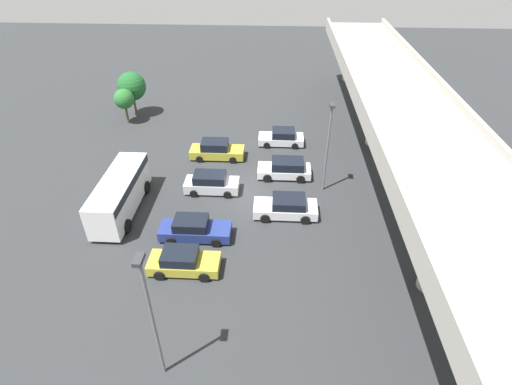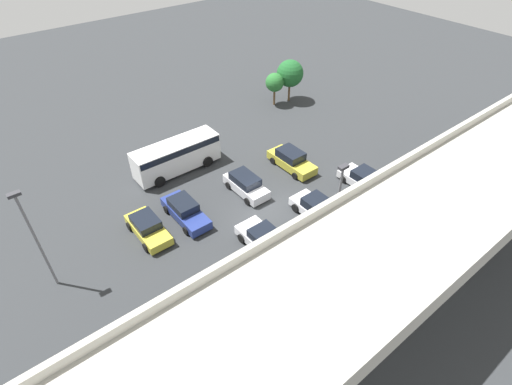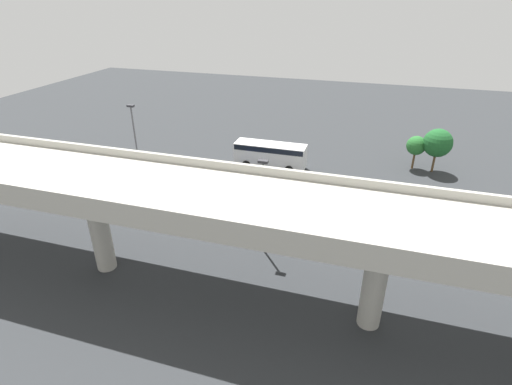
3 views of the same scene
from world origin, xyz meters
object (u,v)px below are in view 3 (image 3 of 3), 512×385
(lamp_post_near_aisle, at_px, (135,135))
(parked_car_3, at_px, (282,189))
(parked_car_2, at_px, (294,224))
(shuttle_bus, at_px, (270,154))
(tree_front_centre, at_px, (416,146))
(parked_car_4, at_px, (233,215))
(parked_car_5, at_px, (228,180))
(tree_front_left, at_px, (438,143))
(parked_car_6, at_px, (200,176))
(parked_car_0, at_px, (368,234))
(parked_car_1, at_px, (339,195))
(lamp_post_mid_lot, at_px, (263,199))

(lamp_post_near_aisle, bearing_deg, parked_car_3, 179.75)
(parked_car_2, height_order, shuttle_bus, shuttle_bus)
(parked_car_2, bearing_deg, tree_front_centre, -30.27)
(parked_car_4, bearing_deg, parked_car_5, 24.30)
(tree_front_left, bearing_deg, parked_car_3, 36.34)
(tree_front_left, bearing_deg, parked_car_6, 23.55)
(parked_car_0, bearing_deg, parked_car_3, 56.29)
(parked_car_2, xyz_separation_m, parked_car_3, (2.55, -5.95, 0.01))
(parked_car_1, xyz_separation_m, parked_car_4, (8.24, 6.31, -0.04))
(lamp_post_near_aisle, height_order, tree_front_centre, lamp_post_near_aisle)
(parked_car_2, bearing_deg, parked_car_4, 90.47)
(parked_car_6, xyz_separation_m, lamp_post_mid_lot, (-9.50, 9.51, 3.67))
(parked_car_2, distance_m, parked_car_3, 6.47)
(parked_car_3, height_order, parked_car_6, parked_car_3)
(parked_car_0, distance_m, lamp_post_mid_lot, 9.19)
(shuttle_bus, height_order, lamp_post_near_aisle, lamp_post_near_aisle)
(parked_car_0, xyz_separation_m, parked_car_5, (14.10, -5.98, 0.03))
(parked_car_1, bearing_deg, parked_car_0, 26.74)
(parked_car_1, height_order, tree_front_left, tree_front_left)
(parked_car_4, bearing_deg, shuttle_bus, 0.45)
(tree_front_left, bearing_deg, parked_car_5, 27.05)
(parked_car_1, relative_size, parked_car_3, 1.13)
(parked_car_3, distance_m, tree_front_left, 18.05)
(parked_car_1, bearing_deg, parked_car_3, -86.61)
(parked_car_2, bearing_deg, lamp_post_mid_lot, 149.32)
(parked_car_4, distance_m, lamp_post_near_aisle, 14.68)
(lamp_post_near_aisle, bearing_deg, parked_car_2, 161.68)
(parked_car_1, xyz_separation_m, parked_car_2, (2.89, 6.27, 0.01))
(shuttle_bus, relative_size, lamp_post_mid_lot, 1.06)
(parked_car_5, bearing_deg, parked_car_4, 24.30)
(parked_car_6, relative_size, shuttle_bus, 0.57)
(parked_car_2, xyz_separation_m, lamp_post_near_aisle, (18.17, -6.02, 3.77))
(shuttle_bus, relative_size, lamp_post_near_aisle, 1.02)
(lamp_post_mid_lot, bearing_deg, parked_car_3, -85.40)
(parked_car_0, relative_size, tree_front_left, 0.90)
(parked_car_0, relative_size, parked_car_5, 0.89)
(parked_car_3, relative_size, parked_car_6, 0.97)
(parked_car_3, height_order, lamp_post_near_aisle, lamp_post_near_aisle)
(shuttle_bus, xyz_separation_m, lamp_post_mid_lot, (-3.62, 15.35, 2.69))
(parked_car_0, xyz_separation_m, lamp_post_mid_lot, (7.71, 3.39, 3.67))
(parked_car_1, relative_size, parked_car_6, 1.10)
(shuttle_bus, bearing_deg, tree_front_centre, 16.52)
(parked_car_3, xyz_separation_m, parked_car_6, (8.78, -0.49, -0.08))
(parked_car_3, height_order, parked_car_4, parked_car_3)
(tree_front_left, bearing_deg, parked_car_1, 48.90)
(parked_car_1, height_order, parked_car_5, parked_car_1)
(parked_car_0, height_order, parked_car_2, parked_car_2)
(parked_car_2, xyz_separation_m, shuttle_bus, (5.44, -12.28, 0.91))
(parked_car_5, bearing_deg, lamp_post_near_aisle, -88.38)
(parked_car_0, bearing_deg, lamp_post_mid_lot, 113.71)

